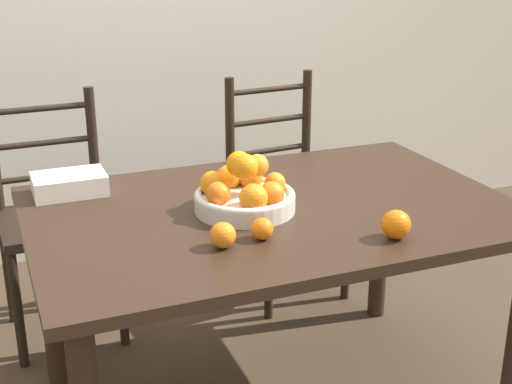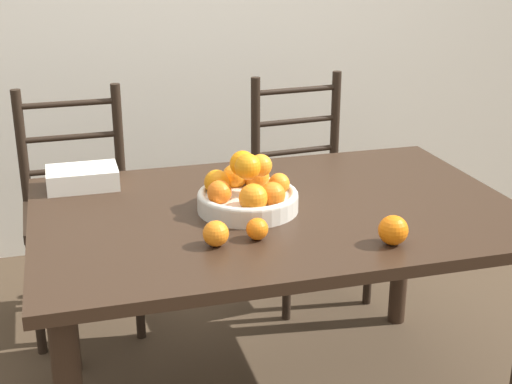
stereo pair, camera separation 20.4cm
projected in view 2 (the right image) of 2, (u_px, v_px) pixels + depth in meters
dining_table at (276, 236)px, 2.21m from camera, size 1.47×0.97×0.73m
fruit_bowl at (247, 192)px, 2.14m from camera, size 0.31×0.31×0.18m
orange_loose_0 at (216, 234)px, 1.90m from camera, size 0.07×0.07×0.07m
orange_loose_1 at (257, 229)px, 1.94m from camera, size 0.06×0.06×0.06m
orange_loose_2 at (393, 230)px, 1.91m from camera, size 0.08×0.08×0.08m
chair_left at (79, 214)px, 2.83m from camera, size 0.43×0.41×0.95m
chair_right at (308, 191)px, 3.07m from camera, size 0.45×0.44×0.95m
book_stack at (83, 178)px, 2.34m from camera, size 0.23×0.16×0.07m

